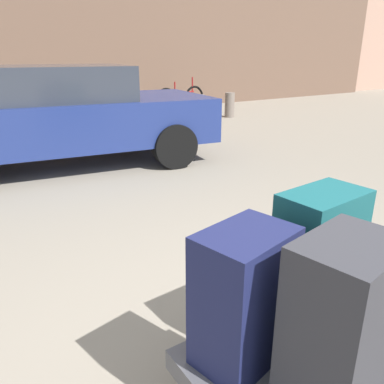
{
  "coord_description": "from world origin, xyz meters",
  "views": [
    {
      "loc": [
        -1.32,
        -0.83,
        1.57
      ],
      "look_at": [
        0.0,
        1.2,
        0.69
      ],
      "focal_mm": 35.71,
      "sensor_mm": 36.0,
      "label": 1
    }
  ],
  "objects_px": {
    "luggage_cart": "(332,351)",
    "bicycle_leaning": "(181,100)",
    "suitcase_charcoal_stacked_top": "(340,326)",
    "suitcase_navy_front_left": "(244,297)",
    "bollard_kerb_mid": "(199,108)",
    "parked_car": "(57,114)",
    "suitcase_teal_rear_left": "(318,254)",
    "bollard_kerb_far": "(230,105)",
    "bollard_kerb_near": "(143,113)"
  },
  "relations": [
    {
      "from": "parked_car",
      "to": "bollard_kerb_near",
      "type": "height_order",
      "value": "parked_car"
    },
    {
      "from": "suitcase_navy_front_left",
      "to": "bollard_kerb_near",
      "type": "bearing_deg",
      "value": 54.63
    },
    {
      "from": "suitcase_teal_rear_left",
      "to": "suitcase_navy_front_left",
      "type": "relative_size",
      "value": 1.08
    },
    {
      "from": "suitcase_charcoal_stacked_top",
      "to": "bollard_kerb_far",
      "type": "bearing_deg",
      "value": 43.98
    },
    {
      "from": "luggage_cart",
      "to": "bollard_kerb_mid",
      "type": "distance_m",
      "value": 8.22
    },
    {
      "from": "luggage_cart",
      "to": "suitcase_teal_rear_left",
      "type": "bearing_deg",
      "value": 68.88
    },
    {
      "from": "parked_car",
      "to": "suitcase_charcoal_stacked_top",
      "type": "bearing_deg",
      "value": -93.95
    },
    {
      "from": "bollard_kerb_mid",
      "to": "suitcase_charcoal_stacked_top",
      "type": "bearing_deg",
      "value": -120.71
    },
    {
      "from": "parked_car",
      "to": "bollard_kerb_far",
      "type": "relative_size",
      "value": 7.17
    },
    {
      "from": "parked_car",
      "to": "luggage_cart",
      "type": "bearing_deg",
      "value": -90.74
    },
    {
      "from": "suitcase_charcoal_stacked_top",
      "to": "suitcase_navy_front_left",
      "type": "xyz_separation_m",
      "value": [
        -0.14,
        0.35,
        -0.04
      ]
    },
    {
      "from": "suitcase_navy_front_left",
      "to": "bollard_kerb_mid",
      "type": "height_order",
      "value": "suitcase_navy_front_left"
    },
    {
      "from": "suitcase_navy_front_left",
      "to": "bollard_kerb_near",
      "type": "height_order",
      "value": "suitcase_navy_front_left"
    },
    {
      "from": "suitcase_charcoal_stacked_top",
      "to": "parked_car",
      "type": "distance_m",
      "value": 5.09
    },
    {
      "from": "suitcase_charcoal_stacked_top",
      "to": "bollard_kerb_near",
      "type": "xyz_separation_m",
      "value": [
        2.81,
        7.34,
        -0.35
      ]
    },
    {
      "from": "suitcase_charcoal_stacked_top",
      "to": "bollard_kerb_mid",
      "type": "distance_m",
      "value": 8.54
    },
    {
      "from": "bollard_kerb_mid",
      "to": "bollard_kerb_far",
      "type": "xyz_separation_m",
      "value": [
        0.95,
        0.0,
        0.0
      ]
    },
    {
      "from": "parked_car",
      "to": "suitcase_teal_rear_left",
      "type": "bearing_deg",
      "value": -89.83
    },
    {
      "from": "suitcase_teal_rear_left",
      "to": "bollard_kerb_near",
      "type": "height_order",
      "value": "suitcase_teal_rear_left"
    },
    {
      "from": "bollard_kerb_near",
      "to": "bollard_kerb_mid",
      "type": "xyz_separation_m",
      "value": [
        1.55,
        0.0,
        0.0
      ]
    },
    {
      "from": "bicycle_leaning",
      "to": "suitcase_navy_front_left",
      "type": "bearing_deg",
      "value": -119.79
    },
    {
      "from": "suitcase_navy_front_left",
      "to": "bicycle_leaning",
      "type": "height_order",
      "value": "bicycle_leaning"
    },
    {
      "from": "bollard_kerb_near",
      "to": "bicycle_leaning",
      "type": "bearing_deg",
      "value": 36.3
    },
    {
      "from": "parked_car",
      "to": "bicycle_leaning",
      "type": "distance_m",
      "value": 5.6
    },
    {
      "from": "bollard_kerb_mid",
      "to": "bollard_kerb_far",
      "type": "height_order",
      "value": "same"
    },
    {
      "from": "suitcase_charcoal_stacked_top",
      "to": "bicycle_leaning",
      "type": "distance_m",
      "value": 9.83
    },
    {
      "from": "luggage_cart",
      "to": "bollard_kerb_far",
      "type": "height_order",
      "value": "bollard_kerb_far"
    },
    {
      "from": "suitcase_charcoal_stacked_top",
      "to": "suitcase_navy_front_left",
      "type": "relative_size",
      "value": 1.12
    },
    {
      "from": "luggage_cart",
      "to": "bicycle_leaning",
      "type": "relative_size",
      "value": 0.79
    },
    {
      "from": "bollard_kerb_near",
      "to": "bollard_kerb_mid",
      "type": "height_order",
      "value": "same"
    },
    {
      "from": "bicycle_leaning",
      "to": "bollard_kerb_far",
      "type": "bearing_deg",
      "value": -62.78
    },
    {
      "from": "suitcase_charcoal_stacked_top",
      "to": "suitcase_teal_rear_left",
      "type": "bearing_deg",
      "value": 37.26
    },
    {
      "from": "suitcase_teal_rear_left",
      "to": "bollard_kerb_near",
      "type": "bearing_deg",
      "value": 66.23
    },
    {
      "from": "suitcase_charcoal_stacked_top",
      "to": "bollard_kerb_mid",
      "type": "relative_size",
      "value": 1.05
    },
    {
      "from": "luggage_cart",
      "to": "bollard_kerb_far",
      "type": "xyz_separation_m",
      "value": [
        5.02,
        7.14,
        0.05
      ]
    },
    {
      "from": "suitcase_teal_rear_left",
      "to": "bollard_kerb_mid",
      "type": "relative_size",
      "value": 1.01
    },
    {
      "from": "parked_car",
      "to": "bollard_kerb_mid",
      "type": "distance_m",
      "value": 4.62
    },
    {
      "from": "bollard_kerb_near",
      "to": "bollard_kerb_far",
      "type": "xyz_separation_m",
      "value": [
        2.5,
        0.0,
        0.0
      ]
    },
    {
      "from": "luggage_cart",
      "to": "bicycle_leaning",
      "type": "xyz_separation_m",
      "value": [
        4.34,
        8.47,
        0.1
      ]
    },
    {
      "from": "parked_car",
      "to": "bollard_kerb_mid",
      "type": "bearing_deg",
      "value": 29.39
    },
    {
      "from": "suitcase_teal_rear_left",
      "to": "bollard_kerb_far",
      "type": "xyz_separation_m",
      "value": [
        4.95,
        6.94,
        -0.34
      ]
    },
    {
      "from": "suitcase_teal_rear_left",
      "to": "bollard_kerb_mid",
      "type": "distance_m",
      "value": 8.01
    },
    {
      "from": "suitcase_navy_front_left",
      "to": "bollard_kerb_mid",
      "type": "distance_m",
      "value": 8.31
    },
    {
      "from": "parked_car",
      "to": "bollard_kerb_far",
      "type": "xyz_separation_m",
      "value": [
        4.96,
        2.26,
        -0.45
      ]
    },
    {
      "from": "bollard_kerb_near",
      "to": "bollard_kerb_far",
      "type": "height_order",
      "value": "same"
    },
    {
      "from": "bicycle_leaning",
      "to": "bollard_kerb_near",
      "type": "xyz_separation_m",
      "value": [
        -1.82,
        -1.33,
        -0.06
      ]
    },
    {
      "from": "luggage_cart",
      "to": "suitcase_charcoal_stacked_top",
      "type": "distance_m",
      "value": 0.53
    },
    {
      "from": "suitcase_teal_rear_left",
      "to": "parked_car",
      "type": "xyz_separation_m",
      "value": [
        -0.01,
        4.68,
        0.1
      ]
    },
    {
      "from": "parked_car",
      "to": "bollard_kerb_far",
      "type": "bearing_deg",
      "value": 24.47
    },
    {
      "from": "bollard_kerb_far",
      "to": "suitcase_teal_rear_left",
      "type": "bearing_deg",
      "value": -125.48
    }
  ]
}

